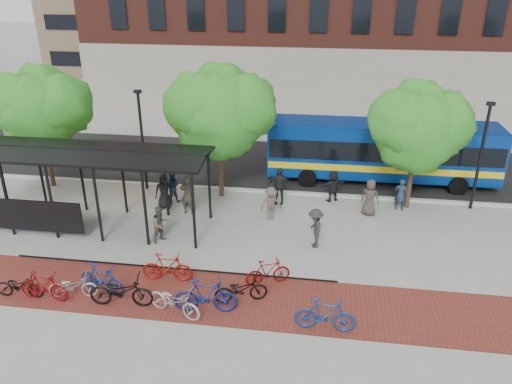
# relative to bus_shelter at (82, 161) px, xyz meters

# --- Properties ---
(ground) EXTENTS (160.00, 160.00, 0.00)m
(ground) POSITION_rel_bus_shelter_xyz_m (8.13, 0.48, -3.00)
(ground) COLOR #9E9E99
(ground) RESTS_ON ground
(asphalt_street) EXTENTS (160.00, 8.00, 0.01)m
(asphalt_street) POSITION_rel_bus_shelter_xyz_m (8.13, 8.48, -2.99)
(asphalt_street) COLOR black
(asphalt_street) RESTS_ON ground
(curb) EXTENTS (160.00, 0.25, 0.12)m
(curb) POSITION_rel_bus_shelter_xyz_m (8.13, 4.48, -2.94)
(curb) COLOR #B7B7B2
(curb) RESTS_ON ground
(brick_strip) EXTENTS (24.00, 3.00, 0.01)m
(brick_strip) POSITION_rel_bus_shelter_xyz_m (6.13, -4.52, -3.00)
(brick_strip) COLOR maroon
(brick_strip) RESTS_ON ground
(bike_rack_rail) EXTENTS (12.00, 0.05, 0.95)m
(bike_rack_rail) POSITION_rel_bus_shelter_xyz_m (4.83, -3.62, -3.00)
(bike_rack_rail) COLOR black
(bike_rack_rail) RESTS_ON ground
(bus_shelter) EXTENTS (10.60, 3.07, 3.60)m
(bus_shelter) POSITION_rel_bus_shelter_xyz_m (0.00, 0.00, 0.00)
(bus_shelter) COLOR black
(bus_shelter) RESTS_ON ground
(tree_a) EXTENTS (4.90, 4.00, 6.18)m
(tree_a) POSITION_rel_bus_shelter_xyz_m (-3.77, 3.83, 1.24)
(tree_a) COLOR #382619
(tree_a) RESTS_ON ground
(tree_b) EXTENTS (5.15, 4.20, 6.47)m
(tree_b) POSITION_rel_bus_shelter_xyz_m (5.23, 3.83, 1.46)
(tree_b) COLOR #382619
(tree_b) RESTS_ON ground
(tree_c) EXTENTS (4.66, 3.80, 5.92)m
(tree_c) POSITION_rel_bus_shelter_xyz_m (14.22, 3.83, 1.06)
(tree_c) COLOR #382619
(tree_c) RESTS_ON ground
(lamp_post_left) EXTENTS (0.35, 0.20, 5.12)m
(lamp_post_left) POSITION_rel_bus_shelter_xyz_m (1.13, 4.08, -0.25)
(lamp_post_left) COLOR black
(lamp_post_left) RESTS_ON ground
(lamp_post_right) EXTENTS (0.35, 0.20, 5.12)m
(lamp_post_right) POSITION_rel_bus_shelter_xyz_m (17.13, 4.08, -0.25)
(lamp_post_right) COLOR black
(lamp_post_right) RESTS_ON ground
(bus) EXTENTS (11.78, 2.90, 3.17)m
(bus) POSITION_rel_bus_shelter_xyz_m (13.06, 6.86, -1.18)
(bus) COLOR navy
(bus) RESTS_ON ground
(bike_0) EXTENTS (1.72, 0.68, 0.89)m
(bike_0) POSITION_rel_bus_shelter_xyz_m (-0.04, -5.44, -2.55)
(bike_0) COLOR black
(bike_0) RESTS_ON ground
(bike_1) EXTENTS (1.83, 0.61, 1.08)m
(bike_1) POSITION_rel_bus_shelter_xyz_m (0.89, -5.47, -2.46)
(bike_1) COLOR maroon
(bike_1) RESTS_ON ground
(bike_2) EXTENTS (1.77, 0.91, 0.88)m
(bike_2) POSITION_rel_bus_shelter_xyz_m (1.79, -5.18, -2.56)
(bike_2) COLOR #B5B5B8
(bike_2) RESTS_ON ground
(bike_3) EXTENTS (1.93, 0.97, 1.12)m
(bike_3) POSITION_rel_bus_shelter_xyz_m (2.68, -4.78, -2.44)
(bike_3) COLOR navy
(bike_3) RESTS_ON ground
(bike_4) EXTENTS (2.22, 0.92, 1.14)m
(bike_4) POSITION_rel_bus_shelter_xyz_m (3.64, -5.39, -2.43)
(bike_4) COLOR black
(bike_4) RESTS_ON ground
(bike_5) EXTENTS (1.87, 0.62, 1.11)m
(bike_5) POSITION_rel_bus_shelter_xyz_m (4.72, -3.76, -2.44)
(bike_5) COLOR #9C1B0E
(bike_5) RESTS_ON ground
(bike_6) EXTENTS (2.11, 1.32, 1.04)m
(bike_6) POSITION_rel_bus_shelter_xyz_m (5.54, -5.60, -2.48)
(bike_6) COLOR #ABABAE
(bike_6) RESTS_ON ground
(bike_7) EXTENTS (2.16, 0.83, 1.26)m
(bike_7) POSITION_rel_bus_shelter_xyz_m (6.52, -5.32, -2.37)
(bike_7) COLOR navy
(bike_7) RESTS_ON ground
(bike_8) EXTENTS (1.93, 1.17, 0.96)m
(bike_8) POSITION_rel_bus_shelter_xyz_m (7.57, -4.59, -2.52)
(bike_8) COLOR black
(bike_8) RESTS_ON ground
(bike_9) EXTENTS (1.71, 1.10, 1.00)m
(bike_9) POSITION_rel_bus_shelter_xyz_m (8.35, -3.44, -2.50)
(bike_9) COLOR maroon
(bike_9) RESTS_ON ground
(bike_11) EXTENTS (1.97, 0.59, 1.18)m
(bike_11) POSITION_rel_bus_shelter_xyz_m (10.43, -5.68, -2.41)
(bike_11) COLOR navy
(bike_11) RESTS_ON ground
(pedestrian_0) EXTENTS (0.99, 0.82, 1.75)m
(pedestrian_0) POSITION_rel_bus_shelter_xyz_m (2.76, 2.07, -2.13)
(pedestrian_0) COLOR black
(pedestrian_0) RESTS_ON ground
(pedestrian_1) EXTENTS (0.74, 0.53, 1.91)m
(pedestrian_1) POSITION_rel_bus_shelter_xyz_m (4.03, 1.61, -2.04)
(pedestrian_1) COLOR #3D3631
(pedestrian_1) RESTS_ON ground
(pedestrian_2) EXTENTS (0.78, 0.63, 1.53)m
(pedestrian_2) POSITION_rel_bus_shelter_xyz_m (2.92, 2.79, -2.23)
(pedestrian_2) COLOR #22364F
(pedestrian_2) RESTS_ON ground
(pedestrian_3) EXTENTS (1.16, 0.93, 1.57)m
(pedestrian_3) POSITION_rel_bus_shelter_xyz_m (7.87, 1.60, -2.22)
(pedestrian_3) COLOR brown
(pedestrian_3) RESTS_ON ground
(pedestrian_4) EXTENTS (1.08, 0.45, 1.83)m
(pedestrian_4) POSITION_rel_bus_shelter_xyz_m (8.06, 3.32, -2.08)
(pedestrian_4) COLOR black
(pedestrian_4) RESTS_ON ground
(pedestrian_5) EXTENTS (1.48, 1.10, 1.55)m
(pedestrian_5) POSITION_rel_bus_shelter_xyz_m (10.62, 3.98, -2.22)
(pedestrian_5) COLOR black
(pedestrian_5) RESTS_ON ground
(pedestrian_6) EXTENTS (1.00, 0.84, 1.74)m
(pedestrian_6) POSITION_rel_bus_shelter_xyz_m (12.29, 2.71, -2.13)
(pedestrian_6) COLOR #3E3531
(pedestrian_6) RESTS_ON ground
(pedestrian_7) EXTENTS (0.61, 0.44, 1.56)m
(pedestrian_7) POSITION_rel_bus_shelter_xyz_m (13.75, 3.44, -2.22)
(pedestrian_7) COLOR #1E2E47
(pedestrian_7) RESTS_ON ground
(pedestrian_8) EXTENTS (0.94, 0.98, 1.59)m
(pedestrian_8) POSITION_rel_bus_shelter_xyz_m (3.60, -1.02, -2.21)
(pedestrian_8) COLOR #4C4539
(pedestrian_8) RESTS_ON ground
(pedestrian_9) EXTENTS (0.84, 1.20, 1.69)m
(pedestrian_9) POSITION_rel_bus_shelter_xyz_m (9.92, -0.56, -2.15)
(pedestrian_9) COLOR #2B2B2B
(pedestrian_9) RESTS_ON ground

